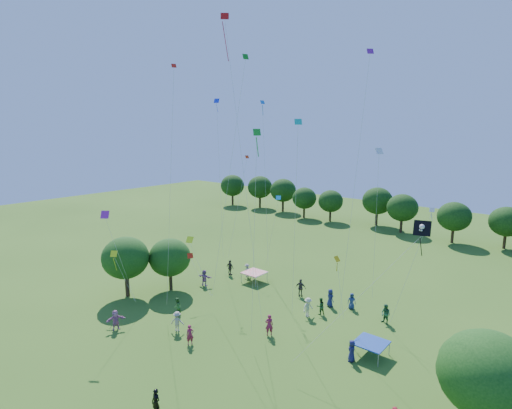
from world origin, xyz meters
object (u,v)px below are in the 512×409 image
at_px(near_tree_west, 126,258).
at_px(red_high_kite, 232,81).
at_px(near_tree_north, 170,257).
at_px(man_in_black, 156,402).
at_px(tent_red_stripe, 254,273).
at_px(tent_blue, 371,343).
at_px(near_tree_east, 488,375).
at_px(pirate_kite, 418,232).

distance_m(near_tree_west, red_high_kite, 20.09).
distance_m(near_tree_north, man_in_black, 19.02).
distance_m(tent_red_stripe, man_in_black, 21.53).
height_order(tent_red_stripe, tent_blue, same).
xyz_separation_m(near_tree_east, red_high_kite, (-19.85, 2.18, 16.18)).
bearing_deg(tent_blue, man_in_black, -116.73).
relative_size(near_tree_west, tent_blue, 2.75).
height_order(tent_blue, man_in_black, man_in_black).
xyz_separation_m(tent_red_stripe, red_high_kite, (4.12, -7.60, 19.12)).
distance_m(tent_blue, man_in_black, 15.52).
relative_size(near_tree_north, tent_red_stripe, 2.47).
height_order(near_tree_east, man_in_black, near_tree_east).
xyz_separation_m(tent_blue, man_in_black, (-6.98, -13.86, -0.22)).
bearing_deg(man_in_black, tent_red_stripe, 107.66).
bearing_deg(near_tree_east, pirate_kite, 147.39).
height_order(near_tree_west, near_tree_north, near_tree_west).
distance_m(near_tree_east, pirate_kite, 8.52).
relative_size(near_tree_west, near_tree_north, 1.12).
xyz_separation_m(near_tree_east, tent_blue, (-8.00, 4.09, -2.95)).
bearing_deg(near_tree_west, near_tree_north, 61.82).
relative_size(near_tree_north, pirate_kite, 0.57).
bearing_deg(tent_red_stripe, near_tree_east, -22.21).
xyz_separation_m(near_tree_north, pirate_kite, (24.23, 0.63, 6.61)).
bearing_deg(near_tree_north, pirate_kite, 1.50).
distance_m(near_tree_east, tent_red_stripe, 26.05).
relative_size(tent_blue, man_in_black, 1.35).
xyz_separation_m(near_tree_north, red_high_kite, (9.37, -0.37, 16.66)).
distance_m(near_tree_west, near_tree_east, 31.27).
relative_size(near_tree_east, man_in_black, 3.81).
bearing_deg(tent_red_stripe, near_tree_west, -123.44).
relative_size(near_tree_north, tent_blue, 2.47).
bearing_deg(pirate_kite, tent_red_stripe, 160.83).
relative_size(near_tree_west, red_high_kite, 0.25).
height_order(man_in_black, red_high_kite, red_high_kite).
bearing_deg(pirate_kite, near_tree_west, -170.42).
bearing_deg(near_tree_east, tent_red_stripe, 157.79).
bearing_deg(man_in_black, red_high_kite, 105.14).
bearing_deg(pirate_kite, man_in_black, -127.64).
bearing_deg(near_tree_west, red_high_kite, 16.74).
xyz_separation_m(near_tree_west, red_high_kite, (11.40, 3.43, 16.18)).
distance_m(near_tree_east, tent_blue, 9.45).
bearing_deg(red_high_kite, near_tree_west, -163.26).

